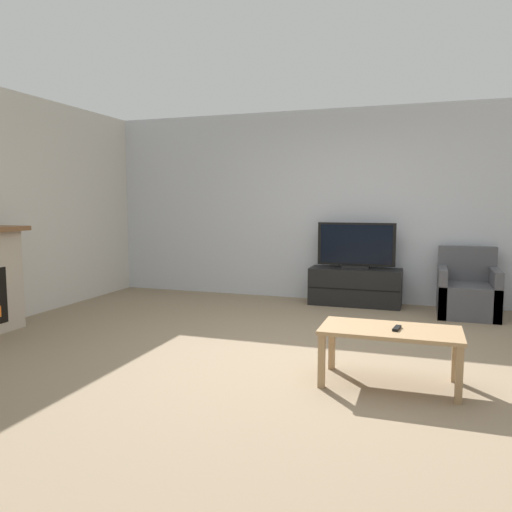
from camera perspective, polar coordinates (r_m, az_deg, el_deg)
name	(u,v)px	position (r m, az deg, el deg)	size (l,w,h in m)	color
ground_plane	(306,354)	(4.74, 5.73, -11.06)	(24.00, 24.00, 0.00)	#89755B
wall_back	(349,206)	(7.17, 10.63, 5.65)	(12.00, 0.06, 2.70)	silver
tv_stand	(355,287)	(6.96, 11.26, -3.46)	(1.23, 0.45, 0.50)	black
tv	(356,247)	(6.89, 11.36, 1.01)	(1.04, 0.18, 0.62)	black
armchair	(467,293)	(6.73, 23.00, -3.93)	(0.70, 0.76, 0.84)	#4C4C51
coffee_table	(390,336)	(4.00, 15.08, -8.82)	(1.05, 0.53, 0.44)	#A37F56
remote	(397,328)	(3.96, 15.80, -7.94)	(0.06, 0.15, 0.02)	black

